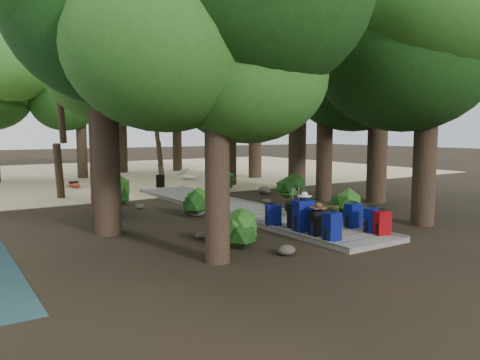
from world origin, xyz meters
TOP-DOWN VIEW (x-y plane):
  - ground at (0.00, 0.00)m, footprint 120.00×120.00m
  - sand_beach at (0.00, 16.00)m, footprint 40.00×22.00m
  - boardwalk at (0.00, 1.00)m, footprint 2.00×12.00m
  - backpack_left_a at (-0.77, -4.23)m, footprint 0.40×0.29m
  - backpack_left_b at (-0.65, -3.63)m, footprint 0.40×0.32m
  - backpack_left_c at (-0.65, -3.10)m, footprint 0.50×0.39m
  - backpack_left_d at (-0.80, -2.08)m, footprint 0.47×0.41m
  - backpack_right_a at (0.68, -4.44)m, footprint 0.40×0.33m
  - backpack_right_b at (0.72, -4.09)m, footprint 0.41×0.33m
  - backpack_right_c at (0.75, -3.44)m, footprint 0.40×0.29m
  - backpack_right_d at (0.70, -2.72)m, footprint 0.40×0.33m
  - duffel_right_khaki at (0.70, -1.97)m, footprint 0.57×0.69m
  - duffel_right_black at (0.64, -1.58)m, footprint 0.60×0.85m
  - suitcase_on_boardwalk at (-0.50, -2.64)m, footprint 0.41×0.23m
  - lone_suitcase_on_sand at (0.44, 8.07)m, footprint 0.42×0.31m
  - hat_brown at (-0.62, -3.62)m, footprint 0.42×0.42m
  - hat_white at (-0.58, -3.07)m, footprint 0.37×0.37m
  - kayak at (-2.87, 10.38)m, footprint 0.89×3.43m
  - sun_lounger at (3.11, 10.50)m, footprint 1.00×1.75m
  - tree_right_a at (3.05, -3.86)m, footprint 5.35×5.35m
  - tree_right_b at (5.23, -0.37)m, footprint 5.71×5.71m
  - tree_right_c at (4.05, 1.13)m, footprint 4.99×4.99m
  - tree_right_d at (5.22, 4.07)m, footprint 6.04×6.04m
  - tree_right_e at (3.77, 7.30)m, footprint 4.56×4.56m
  - tree_right_f at (6.73, 9.45)m, footprint 5.79×5.79m
  - tree_left_a at (-3.61, -3.94)m, footprint 4.16×4.16m
  - tree_left_b at (-4.61, -0.21)m, footprint 5.19×5.19m
  - tree_left_c at (-3.99, 2.42)m, footprint 5.09×5.09m
  - tree_back_a at (-1.37, 14.45)m, footprint 4.59×4.59m
  - tree_back_b at (1.67, 16.68)m, footprint 5.14×5.14m
  - tree_back_c at (5.11, 15.95)m, footprint 4.74×4.74m
  - palm_right_a at (3.08, 6.60)m, footprint 4.83×4.83m
  - palm_right_b at (5.09, 10.92)m, footprint 4.35×4.35m
  - palm_right_c at (2.33, 11.89)m, footprint 3.86×3.86m
  - palm_left_a at (-4.38, 7.00)m, footprint 4.03×4.03m
  - rock_left_a at (-2.13, -4.29)m, footprint 0.40×0.36m
  - rock_left_b at (-2.90, -1.96)m, footprint 0.31×0.28m
  - rock_left_c at (-1.61, 0.70)m, footprint 0.51×0.46m
  - rock_left_d at (-2.54, 3.00)m, footprint 0.32×0.29m
  - rock_right_a at (1.63, -3.06)m, footprint 0.39×0.35m
  - rock_right_b at (2.60, -1.43)m, footprint 0.51×0.46m
  - rock_right_c at (1.70, 1.56)m, footprint 0.34×0.31m
  - rock_right_d at (3.14, 3.67)m, footprint 0.57×0.52m
  - shrub_left_a at (-2.45, -3.17)m, footprint 0.98×0.98m
  - shrub_left_b at (-1.67, 0.79)m, footprint 0.86×0.86m
  - shrub_left_c at (-2.82, 4.35)m, footprint 1.07×1.07m
  - shrub_right_a at (1.86, -2.14)m, footprint 0.94×0.94m
  - shrub_right_b at (2.81, 1.74)m, footprint 1.21×1.21m
  - shrub_right_c at (2.31, 5.41)m, footprint 0.95×0.95m

SIDE VIEW (x-z plane):
  - ground at x=0.00m, z-range 0.00..0.00m
  - sand_beach at x=0.00m, z-range 0.00..0.02m
  - boardwalk at x=0.00m, z-range 0.00..0.12m
  - rock_left_b at x=-2.90m, z-range 0.00..0.17m
  - rock_left_d at x=-2.54m, z-range 0.00..0.18m
  - rock_right_c at x=1.70m, z-range 0.00..0.19m
  - rock_right_a at x=1.63m, z-range 0.00..0.21m
  - rock_left_a at x=-2.13m, z-range 0.00..0.22m
  - rock_right_b at x=2.60m, z-range 0.00..0.28m
  - rock_left_c at x=-1.61m, z-range 0.00..0.28m
  - rock_right_d at x=3.14m, z-range 0.00..0.32m
  - kayak at x=-2.87m, z-range 0.02..0.36m
  - sun_lounger at x=3.11m, z-range 0.02..0.56m
  - lone_suitcase_on_sand at x=0.44m, z-range 0.02..0.60m
  - duffel_right_khaki at x=0.70m, z-range 0.12..0.51m
  - duffel_right_black at x=0.64m, z-range 0.12..0.61m
  - backpack_right_d at x=0.70m, z-range 0.12..0.64m
  - shrub_left_b at x=-1.67m, z-range 0.00..0.78m
  - backpack_left_d at x=-0.80m, z-range 0.12..0.71m
  - shrub_right_a at x=1.86m, z-range 0.00..0.85m
  - shrub_right_c at x=2.31m, z-range 0.00..0.86m
  - suitcase_on_boardwalk at x=-0.50m, z-range 0.12..0.74m
  - backpack_right_a at x=0.68m, z-range 0.12..0.75m
  - shrub_left_a at x=-2.45m, z-range 0.00..0.88m
  - backpack_right_b at x=0.72m, z-range 0.12..0.78m
  - backpack_left_b at x=-0.65m, z-range 0.12..0.78m
  - backpack_right_c at x=0.75m, z-range 0.12..0.81m
  - backpack_left_a at x=-0.77m, z-range 0.12..0.83m
  - shrub_left_c at x=-2.82m, z-range 0.00..0.96m
  - shrub_right_b at x=2.81m, z-range 0.00..1.09m
  - backpack_left_c at x=-0.65m, z-range 0.12..0.99m
  - hat_brown at x=-0.62m, z-range 0.78..0.91m
  - hat_white at x=-0.58m, z-range 0.99..1.11m
  - palm_right_c at x=2.33m, z-range 0.00..6.14m
  - palm_left_a at x=-4.38m, z-range 0.00..6.41m
  - tree_left_a at x=-3.61m, z-range 0.00..6.93m
  - tree_back_a at x=-1.37m, z-range 0.00..7.95m
  - tree_right_e at x=3.77m, z-range 0.00..8.20m
  - palm_right_a at x=3.08m, z-range 0.00..8.23m
  - palm_right_b at x=5.09m, z-range 0.00..8.40m
  - tree_back_c at x=5.11m, z-range 0.00..8.53m
  - tree_right_c at x=4.05m, z-range 0.00..8.63m
  - tree_left_c at x=-3.99m, z-range 0.00..8.85m
  - tree_right_a at x=3.05m, z-range 0.00..8.91m
  - tree_back_b at x=1.67m, z-range 0.00..9.18m
  - tree_left_b at x=-4.61m, z-range 0.00..9.34m
  - tree_right_b at x=5.23m, z-range 0.00..10.20m
  - tree_right_f at x=6.73m, z-range 0.00..10.34m
  - tree_right_d at x=5.22m, z-range 0.00..11.08m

